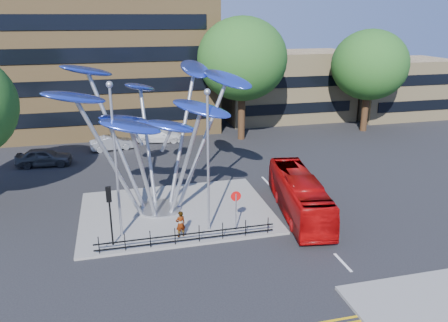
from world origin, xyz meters
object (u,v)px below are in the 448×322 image
object	(u,v)px
street_lamp_right	(208,149)
parked_car_left	(44,157)
tree_far	(370,65)
no_entry_sign_island	(236,204)
pedestrian	(180,224)
traffic_light_island	(109,204)
tree_right	(242,59)
leaf_sculpture	(153,107)
street_lamp_left	(115,148)
red_bus	(299,195)
parked_car_mid	(112,143)
parked_car_right	(158,135)

from	to	relation	value
street_lamp_right	parked_car_left	bearing A→B (deg)	126.23
tree_far	street_lamp_right	xyz separation A→B (m)	(-21.50, -19.00, -2.01)
no_entry_sign_island	pedestrian	xyz separation A→B (m)	(-3.24, 0.01, -0.88)
tree_far	pedestrian	xyz separation A→B (m)	(-23.24, -19.47, -6.17)
street_lamp_right	traffic_light_island	distance (m)	6.05
street_lamp_right	pedestrian	distance (m)	4.53
street_lamp_right	no_entry_sign_island	world-z (taller)	street_lamp_right
pedestrian	tree_right	bearing A→B (deg)	-130.65
leaf_sculpture	pedestrian	xyz separation A→B (m)	(0.83, -4.15, -5.94)
traffic_light_island	no_entry_sign_island	size ratio (longest dim) A/B	1.40
street_lamp_right	parked_car_left	world-z (taller)	street_lamp_right
leaf_sculpture	tree_far	bearing A→B (deg)	32.48
street_lamp_left	pedestrian	xyz separation A→B (m)	(3.26, -0.97, -4.42)
tree_far	tree_right	bearing A→B (deg)	-180.00
leaf_sculpture	red_bus	world-z (taller)	leaf_sculpture
leaf_sculpture	pedestrian	world-z (taller)	leaf_sculpture
street_lamp_right	tree_right	bearing A→B (deg)	68.46
tree_right	tree_far	bearing A→B (deg)	0.00
red_bus	parked_car_mid	size ratio (longest dim) A/B	2.27
street_lamp_right	no_entry_sign_island	size ratio (longest dim) A/B	3.39
street_lamp_right	parked_car_right	xyz separation A→B (m)	(-0.88, 20.00, -4.40)
tree_right	street_lamp_right	bearing A→B (deg)	-111.54
street_lamp_right	parked_car_right	world-z (taller)	street_lamp_right
street_lamp_left	parked_car_left	world-z (taller)	street_lamp_left
street_lamp_left	street_lamp_right	world-z (taller)	street_lamp_left
tree_right	no_entry_sign_island	bearing A→B (deg)	-107.12
parked_car_mid	parked_car_right	distance (m)	4.82
red_bus	parked_car_left	bearing A→B (deg)	149.71
tree_right	street_lamp_right	xyz separation A→B (m)	(-7.50, -19.00, -2.94)
street_lamp_right	pedestrian	xyz separation A→B (m)	(-1.74, -0.47, -4.16)
tree_far	street_lamp_right	bearing A→B (deg)	-138.53
tree_far	leaf_sculpture	size ratio (longest dim) A/B	0.85
tree_right	red_bus	bearing A→B (deg)	-94.46
tree_right	leaf_sculpture	distance (m)	18.37
street_lamp_left	traffic_light_island	distance (m)	2.96
no_entry_sign_island	pedestrian	bearing A→B (deg)	179.78
tree_right	red_bus	distance (m)	19.23
street_lamp_left	red_bus	distance (m)	11.84
tree_far	parked_car_right	distance (m)	23.30
no_entry_sign_island	parked_car_left	world-z (taller)	no_entry_sign_island
traffic_light_island	tree_right	bearing A→B (deg)	56.31
pedestrian	parked_car_right	size ratio (longest dim) A/B	0.33
traffic_light_island	street_lamp_right	bearing A→B (deg)	5.19
leaf_sculpture	street_lamp_left	bearing A→B (deg)	-127.40
red_bus	parked_car_mid	xyz separation A→B (m)	(-11.48, 17.24, -0.61)
no_entry_sign_island	parked_car_right	size ratio (longest dim) A/B	0.51
street_lamp_right	street_lamp_left	bearing A→B (deg)	174.29
tree_far	street_lamp_right	size ratio (longest dim) A/B	1.30
street_lamp_right	no_entry_sign_island	xyz separation A→B (m)	(1.50, -0.48, -3.28)
tree_right	parked_car_mid	distance (m)	14.85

